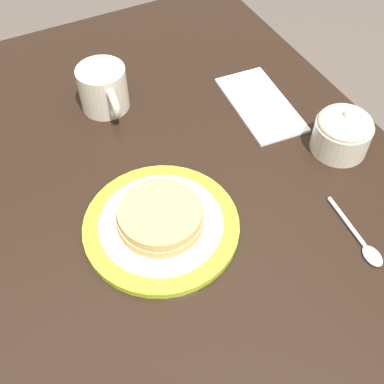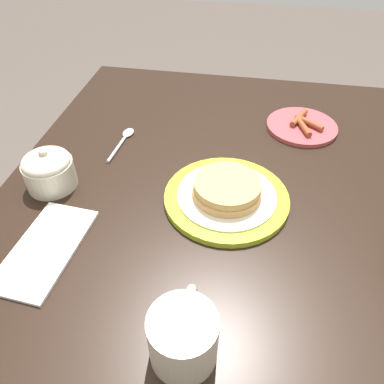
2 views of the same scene
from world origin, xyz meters
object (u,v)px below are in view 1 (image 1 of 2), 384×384
object	(u,v)px
sugar_bowl	(343,132)
spoon	(362,242)
pancake_plate	(161,222)
napkin	(260,104)
coffee_mug	(104,89)

from	to	relation	value
sugar_bowl	spoon	distance (m)	0.20
pancake_plate	napkin	bearing A→B (deg)	121.21
sugar_bowl	spoon	xyz separation A→B (m)	(0.18, -0.09, -0.04)
pancake_plate	spoon	distance (m)	0.30
napkin	pancake_plate	bearing A→B (deg)	-58.79
coffee_mug	pancake_plate	bearing A→B (deg)	-4.55
coffee_mug	sugar_bowl	world-z (taller)	sugar_bowl
napkin	spoon	bearing A→B (deg)	-5.25
spoon	napkin	bearing A→B (deg)	174.75
napkin	spoon	world-z (taller)	spoon
coffee_mug	sugar_bowl	size ratio (longest dim) A/B	1.23
pancake_plate	coffee_mug	bearing A→B (deg)	175.45
sugar_bowl	napkin	bearing A→B (deg)	-158.86
sugar_bowl	coffee_mug	bearing A→B (deg)	-131.53
coffee_mug	napkin	bearing A→B (deg)	63.85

